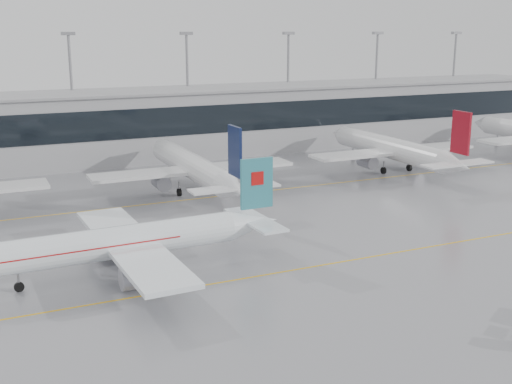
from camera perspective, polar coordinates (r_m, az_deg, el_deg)
name	(u,v)px	position (r m, az deg, el deg)	size (l,w,h in m)	color
ground	(306,268)	(64.05, 4.51, -6.74)	(320.00, 320.00, 0.00)	gray
taxi_line_main	(306,268)	(64.05, 4.51, -6.73)	(120.00, 0.25, 0.01)	#F0B20E
taxi_line_north	(203,198)	(90.17, -4.77, -0.54)	(120.00, 0.25, 0.01)	#F0B20E
terminal	(142,126)	(119.06, -10.13, 5.82)	(180.00, 15.00, 12.00)	#9A9A9E
terminal_glass	(153,123)	(111.63, -9.17, 6.09)	(180.00, 0.20, 5.00)	black
terminal_roof	(140,91)	(118.35, -10.26, 8.79)	(182.00, 16.00, 0.40)	gray
light_masts	(132,83)	(124.05, -10.99, 9.53)	(156.40, 1.00, 22.60)	gray
air_canada_jet	(128,242)	(62.65, -11.27, -4.38)	(33.36, 25.80, 10.14)	white
parked_jet_c	(193,167)	(92.72, -5.60, 2.21)	(29.64, 36.96, 11.72)	white
parked_jet_d	(393,149)	(108.99, 12.09, 3.75)	(29.64, 36.96, 11.72)	white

